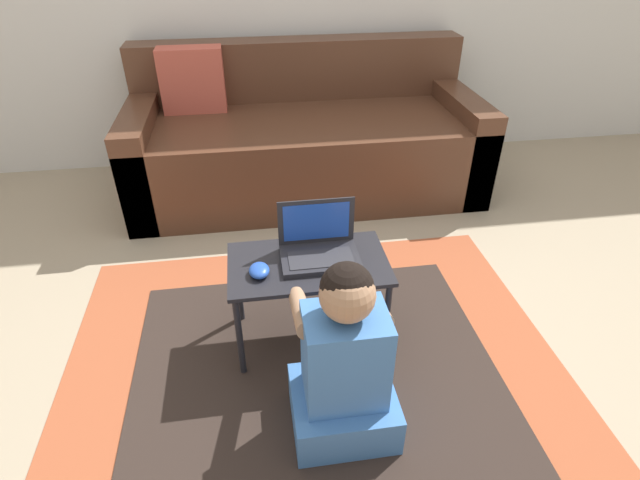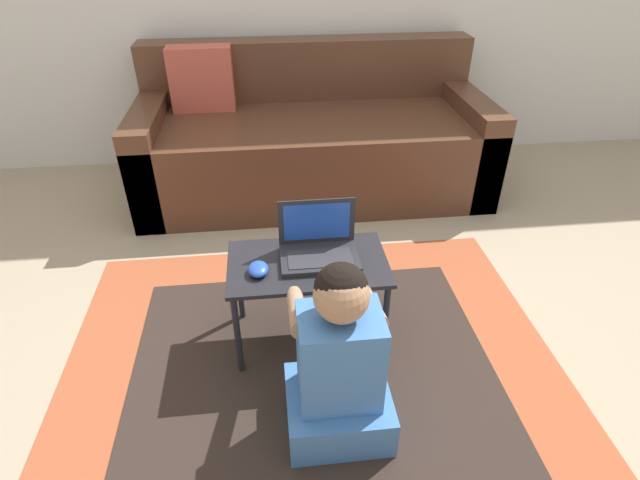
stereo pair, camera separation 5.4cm
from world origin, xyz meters
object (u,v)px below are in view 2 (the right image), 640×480
at_px(laptop_desk, 308,272).
at_px(computer_mouse, 258,269).
at_px(couch, 311,140).
at_px(person_seated, 339,365).
at_px(laptop, 319,249).

relative_size(laptop_desk, computer_mouse, 6.40).
distance_m(couch, person_seated, 1.78).
bearing_deg(couch, computer_mouse, -103.13).
bearing_deg(laptop_desk, couch, 83.81).
bearing_deg(computer_mouse, person_seated, -57.32).
bearing_deg(laptop, computer_mouse, -161.39).
bearing_deg(laptop_desk, computer_mouse, -165.18).
relative_size(laptop, computer_mouse, 3.12).
distance_m(laptop_desk, computer_mouse, 0.20).
bearing_deg(laptop_desk, laptop, 32.20).
distance_m(laptop, computer_mouse, 0.24).
bearing_deg(couch, laptop, -94.42).
bearing_deg(laptop, person_seated, -88.45).
bearing_deg(computer_mouse, laptop_desk, 14.82).
relative_size(couch, computer_mouse, 21.92).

